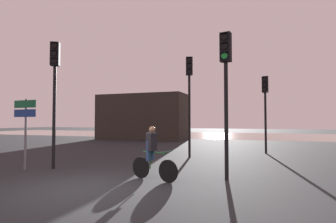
% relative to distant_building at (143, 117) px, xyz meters
% --- Properties ---
extents(ground_plane, '(120.00, 120.00, 0.00)m').
position_rel_distant_building_xyz_m(ground_plane, '(6.83, -18.12, -2.21)').
color(ground_plane, black).
extents(water_strip, '(80.00, 16.00, 0.01)m').
position_rel_distant_building_xyz_m(water_strip, '(6.83, 10.00, -2.21)').
color(water_strip, '#9E937F').
rests_on(water_strip, ground).
extents(distant_building, '(8.71, 4.00, 4.43)m').
position_rel_distant_building_xyz_m(distant_building, '(0.00, 0.00, 0.00)').
color(distant_building, '#2D2823').
rests_on(distant_building, ground).
extents(traffic_light_near_left, '(0.39, 0.41, 4.78)m').
position_rel_distant_building_xyz_m(traffic_light_near_left, '(3.82, -16.06, 1.09)').
color(traffic_light_near_left, black).
rests_on(traffic_light_near_left, ground).
extents(traffic_light_near_right, '(0.36, 0.37, 4.49)m').
position_rel_distant_building_xyz_m(traffic_light_near_right, '(10.17, -15.81, 0.91)').
color(traffic_light_near_right, black).
rests_on(traffic_light_near_right, ground).
extents(traffic_light_center, '(0.38, 0.40, 4.97)m').
position_rel_distant_building_xyz_m(traffic_light_center, '(7.83, -11.39, 1.21)').
color(traffic_light_center, black).
rests_on(traffic_light_center, ground).
extents(traffic_light_far_right, '(0.36, 0.37, 4.28)m').
position_rel_distant_building_xyz_m(traffic_light_far_right, '(11.38, -8.39, 0.77)').
color(traffic_light_far_right, black).
rests_on(traffic_light_far_right, ground).
extents(direction_sign_post, '(1.10, 0.14, 2.60)m').
position_rel_distant_building_xyz_m(direction_sign_post, '(2.94, -16.56, -0.42)').
color(direction_sign_post, slate).
rests_on(direction_sign_post, ground).
extents(cyclist, '(1.65, 0.62, 1.62)m').
position_rel_distant_building_xyz_m(cyclist, '(8.06, -16.56, -1.39)').
color(cyclist, black).
rests_on(cyclist, ground).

